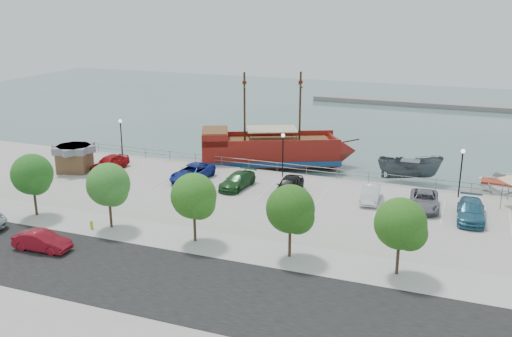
% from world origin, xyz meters
% --- Properties ---
extents(ground, '(160.00, 160.00, 0.00)m').
position_xyz_m(ground, '(0.00, 0.00, -1.00)').
color(ground, '#486865').
extents(land_slab, '(100.00, 58.00, 1.20)m').
position_xyz_m(land_slab, '(0.00, -21.00, -0.60)').
color(land_slab, '#A8A69B').
rests_on(land_slab, ground).
extents(street, '(100.00, 8.00, 0.04)m').
position_xyz_m(street, '(0.00, -16.00, 0.01)').
color(street, black).
rests_on(street, land_slab).
extents(sidewalk, '(100.00, 4.00, 0.05)m').
position_xyz_m(sidewalk, '(0.00, -10.00, 0.01)').
color(sidewalk, '#B9B9B9').
rests_on(sidewalk, land_slab).
extents(seawall_railing, '(50.00, 0.06, 1.00)m').
position_xyz_m(seawall_railing, '(0.00, 7.80, 0.53)').
color(seawall_railing, slate).
rests_on(seawall_railing, land_slab).
extents(far_shore, '(40.00, 3.00, 0.80)m').
position_xyz_m(far_shore, '(10.00, 55.00, -0.60)').
color(far_shore, gray).
rests_on(far_shore, ground).
extents(pirate_ship, '(16.99, 11.00, 10.65)m').
position_xyz_m(pirate_ship, '(-2.24, 12.77, 0.78)').
color(pirate_ship, maroon).
rests_on(pirate_ship, ground).
extents(patrol_boat, '(6.65, 3.72, 2.43)m').
position_xyz_m(patrol_boat, '(11.24, 12.29, 0.21)').
color(patrol_boat, '#4D565C').
rests_on(patrol_boat, ground).
extents(speedboat, '(5.21, 7.05, 1.41)m').
position_xyz_m(speedboat, '(19.84, 11.76, -0.30)').
color(speedboat, white).
rests_on(speedboat, ground).
extents(dock_west, '(7.55, 3.78, 0.42)m').
position_xyz_m(dock_west, '(-13.57, 9.20, -0.79)').
color(dock_west, gray).
rests_on(dock_west, ground).
extents(dock_mid, '(7.37, 2.66, 0.41)m').
position_xyz_m(dock_mid, '(8.65, 9.20, -0.79)').
color(dock_mid, gray).
rests_on(dock_mid, ground).
extents(dock_east, '(7.00, 4.24, 0.39)m').
position_xyz_m(dock_east, '(15.58, 9.20, -0.81)').
color(dock_east, slate).
rests_on(dock_east, ground).
extents(shed, '(3.92, 3.92, 2.61)m').
position_xyz_m(shed, '(-19.82, 0.99, 1.39)').
color(shed, brown).
rests_on(shed, land_slab).
extents(street_sedan, '(4.10, 1.61, 1.33)m').
position_xyz_m(street_sedan, '(-10.05, -15.05, 0.66)').
color(street_sedan, maroon).
rests_on(street_sedan, street).
extents(fire_hydrant, '(0.23, 0.23, 0.67)m').
position_xyz_m(fire_hydrant, '(-9.18, -10.80, 0.36)').
color(fire_hydrant, gold).
rests_on(fire_hydrant, sidewalk).
extents(lamp_post_left, '(0.36, 0.36, 4.28)m').
position_xyz_m(lamp_post_left, '(-18.00, 6.50, 2.94)').
color(lamp_post_left, black).
rests_on(lamp_post_left, land_slab).
extents(lamp_post_mid, '(0.36, 0.36, 4.28)m').
position_xyz_m(lamp_post_mid, '(0.00, 6.50, 2.94)').
color(lamp_post_mid, black).
rests_on(lamp_post_mid, land_slab).
extents(lamp_post_right, '(0.36, 0.36, 4.28)m').
position_xyz_m(lamp_post_right, '(16.00, 6.50, 2.94)').
color(lamp_post_right, black).
rests_on(lamp_post_right, land_slab).
extents(tree_b, '(3.30, 3.20, 5.00)m').
position_xyz_m(tree_b, '(-14.85, -10.07, 3.30)').
color(tree_b, '#473321').
rests_on(tree_b, sidewalk).
extents(tree_c, '(3.30, 3.20, 5.00)m').
position_xyz_m(tree_c, '(-7.85, -10.07, 3.30)').
color(tree_c, '#473321').
rests_on(tree_c, sidewalk).
extents(tree_d, '(3.30, 3.20, 5.00)m').
position_xyz_m(tree_d, '(-0.85, -10.07, 3.30)').
color(tree_d, '#473321').
rests_on(tree_d, sidewalk).
extents(tree_e, '(3.30, 3.20, 5.00)m').
position_xyz_m(tree_e, '(6.15, -10.07, 3.30)').
color(tree_e, '#473321').
rests_on(tree_e, sidewalk).
extents(tree_f, '(3.30, 3.20, 5.00)m').
position_xyz_m(tree_f, '(13.15, -10.07, 3.30)').
color(tree_f, '#473321').
rests_on(tree_f, sidewalk).
extents(parked_car_a, '(2.30, 4.60, 1.50)m').
position_xyz_m(parked_car_a, '(-16.84, 2.58, 0.75)').
color(parked_car_a, '#A50E11').
rests_on(parked_car_a, land_slab).
extents(parked_car_c, '(2.88, 5.46, 1.46)m').
position_xyz_m(parked_car_c, '(-7.63, 2.53, 0.73)').
color(parked_car_c, navy).
rests_on(parked_car_c, land_slab).
extents(parked_car_d, '(2.38, 4.80, 1.34)m').
position_xyz_m(parked_car_d, '(-2.79, 1.97, 0.67)').
color(parked_car_d, '#1E4D22').
rests_on(parked_car_d, land_slab).
extents(parked_car_e, '(2.06, 4.72, 1.59)m').
position_xyz_m(parked_car_e, '(2.13, 1.89, 0.79)').
color(parked_car_e, black).
rests_on(parked_car_e, land_slab).
extents(parked_car_f, '(1.78, 4.23, 1.36)m').
position_xyz_m(parked_car_f, '(9.07, 2.74, 0.68)').
color(parked_car_f, white).
rests_on(parked_car_f, land_slab).
extents(parked_car_g, '(2.72, 5.05, 1.35)m').
position_xyz_m(parked_car_g, '(13.49, 2.62, 0.67)').
color(parked_car_g, slate).
rests_on(parked_car_g, land_slab).
extents(parked_car_h, '(2.21, 5.08, 1.45)m').
position_xyz_m(parked_car_h, '(17.07, 1.29, 0.73)').
color(parked_car_h, '#2B6582').
rests_on(parked_car_h, land_slab).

